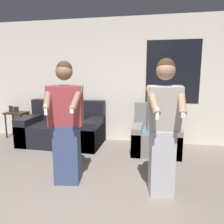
{
  "coord_description": "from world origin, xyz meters",
  "views": [
    {
      "loc": [
        0.97,
        -1.81,
        1.51
      ],
      "look_at": [
        0.44,
        0.86,
        1.03
      ],
      "focal_mm": 35.0,
      "sensor_mm": 36.0,
      "label": 1
    }
  ],
  "objects": [
    {
      "name": "wall_back",
      "position": [
        0.02,
        3.01,
        1.35
      ],
      "size": [
        6.84,
        0.07,
        2.7
      ],
      "color": "silver",
      "rests_on": "ground_plane"
    },
    {
      "name": "person_left",
      "position": [
        -0.2,
        0.88,
        0.85
      ],
      "size": [
        0.51,
        0.51,
        1.68
      ],
      "color": "#384770",
      "rests_on": "ground_plane"
    },
    {
      "name": "person_right",
      "position": [
        1.08,
        0.82,
        0.87
      ],
      "size": [
        0.45,
        0.52,
        1.69
      ],
      "color": "#B2B2B7",
      "rests_on": "ground_plane"
    },
    {
      "name": "couch",
      "position": [
        -0.98,
        2.51,
        0.31
      ],
      "size": [
        1.71,
        0.95,
        0.92
      ],
      "color": "black",
      "rests_on": "ground_plane"
    },
    {
      "name": "armchair",
      "position": [
        1.02,
        2.39,
        0.31
      ],
      "size": [
        0.9,
        0.81,
        0.93
      ],
      "color": "slate",
      "rests_on": "ground_plane"
    },
    {
      "name": "side_table",
      "position": [
        -2.28,
        2.77,
        0.5
      ],
      "size": [
        0.49,
        0.36,
        0.76
      ],
      "color": "#332319",
      "rests_on": "ground_plane"
    }
  ]
}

